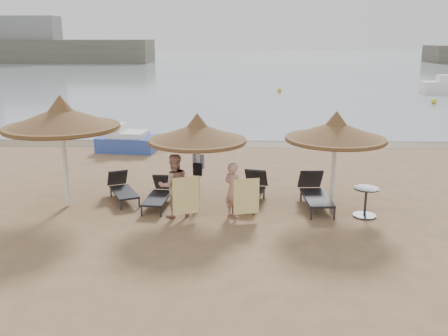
{
  "coord_description": "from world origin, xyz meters",
  "views": [
    {
      "loc": [
        0.53,
        -12.56,
        4.73
      ],
      "look_at": [
        0.16,
        1.2,
        1.06
      ],
      "focal_mm": 40.0,
      "sensor_mm": 36.0,
      "label": 1
    }
  ],
  "objects_px": {
    "palapa_left": "(61,118)",
    "lounger_far_left": "(122,188)",
    "lounger_near_left": "(159,193)",
    "side_table": "(365,203)",
    "person_right": "(233,186)",
    "palapa_center": "(197,133)",
    "lounger_far_right": "(315,192)",
    "person_left": "(174,181)",
    "lounger_near_right": "(252,189)",
    "pedal_boat": "(127,141)",
    "palapa_right": "(336,131)"
  },
  "relations": [
    {
      "from": "palapa_left",
      "to": "lounger_far_left",
      "type": "bearing_deg",
      "value": 23.72
    },
    {
      "from": "lounger_near_left",
      "to": "side_table",
      "type": "height_order",
      "value": "side_table"
    },
    {
      "from": "palapa_center",
      "to": "palapa_left",
      "type": "bearing_deg",
      "value": 178.67
    },
    {
      "from": "palapa_center",
      "to": "person_right",
      "type": "distance_m",
      "value": 1.76
    },
    {
      "from": "lounger_far_left",
      "to": "lounger_near_left",
      "type": "relative_size",
      "value": 1.01
    },
    {
      "from": "palapa_right",
      "to": "palapa_center",
      "type": "bearing_deg",
      "value": -177.92
    },
    {
      "from": "palapa_right",
      "to": "person_left",
      "type": "distance_m",
      "value": 4.6
    },
    {
      "from": "palapa_center",
      "to": "person_left",
      "type": "xyz_separation_m",
      "value": [
        -0.59,
        -0.68,
        -1.16
      ]
    },
    {
      "from": "palapa_left",
      "to": "lounger_near_left",
      "type": "xyz_separation_m",
      "value": [
        2.61,
        0.11,
        -2.18
      ]
    },
    {
      "from": "palapa_right",
      "to": "person_left",
      "type": "xyz_separation_m",
      "value": [
        -4.37,
        -0.82,
        -1.2
      ]
    },
    {
      "from": "palapa_right",
      "to": "person_right",
      "type": "bearing_deg",
      "value": -163.08
    },
    {
      "from": "lounger_far_right",
      "to": "person_right",
      "type": "height_order",
      "value": "person_right"
    },
    {
      "from": "lounger_far_left",
      "to": "pedal_boat",
      "type": "bearing_deg",
      "value": 75.1
    },
    {
      "from": "lounger_near_right",
      "to": "lounger_far_left",
      "type": "bearing_deg",
      "value": -168.36
    },
    {
      "from": "palapa_center",
      "to": "person_left",
      "type": "bearing_deg",
      "value": -130.94
    },
    {
      "from": "palapa_left",
      "to": "lounger_near_left",
      "type": "height_order",
      "value": "palapa_left"
    },
    {
      "from": "palapa_center",
      "to": "side_table",
      "type": "height_order",
      "value": "palapa_center"
    },
    {
      "from": "person_right",
      "to": "palapa_center",
      "type": "bearing_deg",
      "value": 3.33
    },
    {
      "from": "person_right",
      "to": "person_left",
      "type": "bearing_deg",
      "value": 38.11
    },
    {
      "from": "palapa_left",
      "to": "lounger_far_right",
      "type": "bearing_deg",
      "value": 1.31
    },
    {
      "from": "person_right",
      "to": "side_table",
      "type": "bearing_deg",
      "value": -138.46
    },
    {
      "from": "lounger_near_left",
      "to": "pedal_boat",
      "type": "bearing_deg",
      "value": 114.11
    },
    {
      "from": "lounger_near_right",
      "to": "person_right",
      "type": "bearing_deg",
      "value": -98.74
    },
    {
      "from": "side_table",
      "to": "lounger_far_left",
      "type": "bearing_deg",
      "value": 169.47
    },
    {
      "from": "person_left",
      "to": "pedal_boat",
      "type": "height_order",
      "value": "person_left"
    },
    {
      "from": "pedal_boat",
      "to": "lounger_far_left",
      "type": "bearing_deg",
      "value": -71.6
    },
    {
      "from": "palapa_left",
      "to": "lounger_near_right",
      "type": "height_order",
      "value": "palapa_left"
    },
    {
      "from": "lounger_far_left",
      "to": "pedal_boat",
      "type": "xyz_separation_m",
      "value": [
        -1.23,
        6.46,
        0.07
      ]
    },
    {
      "from": "side_table",
      "to": "palapa_right",
      "type": "bearing_deg",
      "value": 137.37
    },
    {
      "from": "lounger_near_right",
      "to": "person_right",
      "type": "relative_size",
      "value": 1.15
    },
    {
      "from": "palapa_center",
      "to": "person_right",
      "type": "relative_size",
      "value": 1.55
    },
    {
      "from": "palapa_right",
      "to": "lounger_near_left",
      "type": "bearing_deg",
      "value": 179.26
    },
    {
      "from": "palapa_center",
      "to": "lounger_near_left",
      "type": "distance_m",
      "value": 2.14
    },
    {
      "from": "person_left",
      "to": "pedal_boat",
      "type": "xyz_separation_m",
      "value": [
        -2.97,
        7.86,
        -0.58
      ]
    },
    {
      "from": "palapa_left",
      "to": "lounger_near_left",
      "type": "relative_size",
      "value": 1.78
    },
    {
      "from": "lounger_far_right",
      "to": "person_left",
      "type": "bearing_deg",
      "value": -169.72
    },
    {
      "from": "lounger_near_right",
      "to": "person_left",
      "type": "distance_m",
      "value": 2.51
    },
    {
      "from": "palapa_center",
      "to": "palapa_right",
      "type": "relative_size",
      "value": 0.98
    },
    {
      "from": "lounger_far_right",
      "to": "side_table",
      "type": "height_order",
      "value": "lounger_far_right"
    },
    {
      "from": "lounger_near_left",
      "to": "lounger_near_right",
      "type": "bearing_deg",
      "value": 12.36
    },
    {
      "from": "lounger_far_right",
      "to": "person_right",
      "type": "bearing_deg",
      "value": -160.66
    },
    {
      "from": "palapa_right",
      "to": "person_right",
      "type": "relative_size",
      "value": 1.58
    },
    {
      "from": "palapa_center",
      "to": "lounger_near_right",
      "type": "height_order",
      "value": "palapa_center"
    },
    {
      "from": "palapa_left",
      "to": "person_left",
      "type": "distance_m",
      "value": 3.59
    },
    {
      "from": "lounger_near_right",
      "to": "pedal_boat",
      "type": "height_order",
      "value": "pedal_boat"
    },
    {
      "from": "person_right",
      "to": "lounger_far_left",
      "type": "bearing_deg",
      "value": 15.94
    },
    {
      "from": "lounger_near_left",
      "to": "person_right",
      "type": "xyz_separation_m",
      "value": [
        2.13,
        -0.91,
        0.53
      ]
    },
    {
      "from": "palapa_center",
      "to": "person_left",
      "type": "distance_m",
      "value": 1.47
    },
    {
      "from": "palapa_left",
      "to": "lounger_far_left",
      "type": "relative_size",
      "value": 1.77
    },
    {
      "from": "palapa_left",
      "to": "lounger_far_left",
      "type": "height_order",
      "value": "palapa_left"
    }
  ]
}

